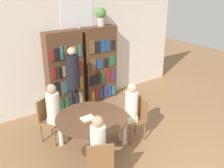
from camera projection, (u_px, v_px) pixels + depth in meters
wall_back at (78, 47)px, 6.70m from camera, size 6.40×0.07×3.00m
bookshelf_left at (64, 71)px, 6.47m from camera, size 0.92×0.34×2.00m
bookshelf_right at (100, 64)px, 7.03m from camera, size 0.92×0.34×2.00m
flower_vase at (101, 15)px, 6.60m from camera, size 0.27×0.27×0.46m
reading_table at (92, 122)px, 4.86m from camera, size 1.34×1.34×0.76m
chair_near_camera at (100, 163)px, 4.00m from camera, size 0.53×0.53×0.91m
chair_left_side at (49, 117)px, 5.31m from camera, size 0.54×0.54×0.91m
chair_far_side at (137, 116)px, 5.36m from camera, size 0.45×0.45×0.91m
seated_reader_left at (55, 110)px, 5.16m from camera, size 0.39×0.41×1.26m
seated_reader_right at (129, 109)px, 5.20m from camera, size 0.38×0.30×1.26m
seated_reader_back at (98, 146)px, 4.09m from camera, size 0.35×0.39×1.25m
librarian_standing at (73, 75)px, 6.05m from camera, size 0.32×0.59×1.71m
open_book_on_table at (88, 118)px, 4.75m from camera, size 0.24×0.18×0.03m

